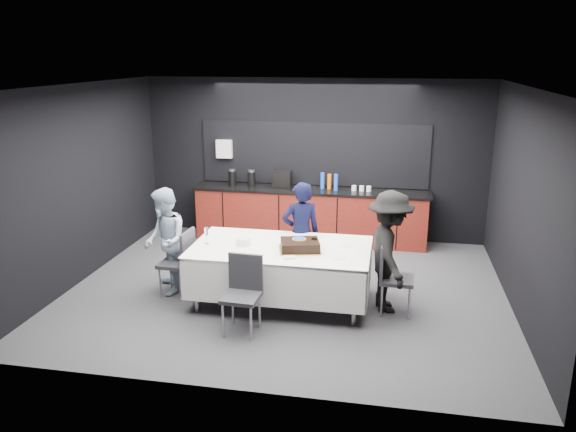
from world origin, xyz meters
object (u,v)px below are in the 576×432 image
Objects in this scene: party_table at (281,256)px; chair_left at (181,258)px; champagne_flute at (206,232)px; chair_right at (391,273)px; cake_assembly at (300,245)px; person_center at (301,234)px; plate_stack at (243,241)px; person_left at (165,241)px; chair_near at (243,288)px; person_right at (389,252)px.

chair_left is (-1.37, -0.03, -0.11)m from party_table.
chair_right is at bearing 0.74° from champagne_flute.
person_center is at bearing 98.45° from cake_assembly.
plate_stack is 1.13m from person_left.
person_center is at bearing 82.60° from person_left.
person_left reaches higher than chair_left.
person_left reaches higher than party_table.
chair_right is at bearing -1.78° from party_table.
person_left is at bearing 176.09° from cake_assembly.
chair_near is at bearing -75.63° from plate_stack.
chair_right is at bearing 25.26° from chair_near.
person_center reaches higher than chair_near.
person_right is (1.89, 0.07, -0.04)m from plate_stack.
chair_left reaches higher than party_table.
chair_right reaches higher than plate_stack.
champagne_flute is (-0.98, -0.08, 0.30)m from party_table.
plate_stack is 0.13× the size of person_center.
chair_near is at bearing -36.87° from chair_left.
cake_assembly is 0.41× the size of person_left.
person_left is at bearing 170.07° from champagne_flute.
cake_assembly is (0.27, -0.09, 0.20)m from party_table.
cake_assembly is at bearing -4.74° from plate_stack.
person_left reaches higher than plate_stack.
chair_right is (1.92, -0.01, -0.30)m from plate_stack.
plate_stack is 0.13× the size of person_right.
cake_assembly is 0.99m from chair_near.
chair_left and chair_right have the same top height.
chair_near is at bearing -154.74° from chair_right.
cake_assembly reaches higher than party_table.
chair_left is 0.32m from person_left.
cake_assembly reaches higher than chair_left.
chair_left is 1.36m from chair_near.
chair_near is (-0.55, -0.76, -0.31)m from cake_assembly.
person_center is 0.95× the size of person_right.
chair_right is at bearing -0.22° from chair_left.
champagne_flute is at bearing 52.72° from person_left.
chair_right is 1.00× the size of chair_near.
chair_left is at bearing 177.92° from cake_assembly.
cake_assembly is 0.39× the size of person_right.
cake_assembly is 0.79m from person_center.
chair_near is (-0.28, -0.85, -0.11)m from party_table.
person_right reaches higher than person_left.
chair_near is 1.91m from person_right.
person_right is at bearing 111.06° from chair_right.
person_right is (2.76, 0.07, 0.25)m from chair_left.
chair_left is at bearing -178.60° from party_table.
chair_right is 1.48m from person_center.
person_left is (-3.04, 0.08, 0.20)m from chair_right.
plate_stack is 1.89m from person_right.
party_table is at bearing 178.22° from chair_right.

